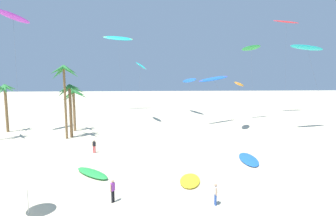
{
  "coord_description": "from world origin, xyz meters",
  "views": [
    {
      "loc": [
        -2.18,
        -8.2,
        9.46
      ],
      "look_at": [
        -0.51,
        17.33,
        6.31
      ],
      "focal_mm": 28.77,
      "sensor_mm": 36.0,
      "label": 1
    }
  ],
  "objects": [
    {
      "name": "palm_tree_3",
      "position": [
        -14.66,
        32.01,
        9.07
      ],
      "size": [
        4.27,
        4.49,
        10.9
      ],
      "color": "brown",
      "rests_on": "ground"
    },
    {
      "name": "flying_kite_0",
      "position": [
        -23.14,
        35.91,
        18.36
      ],
      "size": [
        5.85,
        11.26,
        19.34
      ],
      "color": "purple",
      "rests_on": "ground"
    },
    {
      "name": "flying_kite_2",
      "position": [
        9.86,
        42.51,
        8.72
      ],
      "size": [
        7.17,
        5.58,
        9.58
      ],
      "color": "blue",
      "rests_on": "ground"
    },
    {
      "name": "flying_kite_5",
      "position": [
        7.16,
        56.76,
        8.13
      ],
      "size": [
        3.14,
        9.84,
        8.94
      ],
      "color": "blue",
      "rests_on": "ground"
    },
    {
      "name": "flying_kite_6",
      "position": [
        -10.43,
        63.58,
        18.85
      ],
      "size": [
        7.79,
        10.06,
        19.79
      ],
      "color": "#19B2B7",
      "rests_on": "ground"
    },
    {
      "name": "grounded_kite_1",
      "position": [
        -7.77,
        16.83,
        0.19
      ],
      "size": [
        4.12,
        4.08,
        0.38
      ],
      "color": "green",
      "rests_on": "ground"
    },
    {
      "name": "palm_tree_2",
      "position": [
        -14.99,
        37.76,
        5.64
      ],
      "size": [
        4.5,
        4.4,
        7.11
      ],
      "color": "olive",
      "rests_on": "ground"
    },
    {
      "name": "flying_kite_9",
      "position": [
        23.67,
        35.44,
        13.94
      ],
      "size": [
        7.05,
        4.8,
        14.6
      ],
      "color": "#19B2B7",
      "rests_on": "ground"
    },
    {
      "name": "person_foreground_walker",
      "position": [
        -9.08,
        24.25,
        0.92
      ],
      "size": [
        0.51,
        0.24,
        1.67
      ],
      "color": "red",
      "rests_on": "ground"
    },
    {
      "name": "palm_tree_1",
      "position": [
        -25.96,
        37.54,
        6.34
      ],
      "size": [
        3.35,
        3.51,
        7.97
      ],
      "color": "brown",
      "rests_on": "ground"
    },
    {
      "name": "flying_kite_8",
      "position": [
        -4.03,
        45.73,
        11.27
      ],
      "size": [
        3.25,
        13.14,
        12.46
      ],
      "color": "#19B2B7",
      "rests_on": "ground"
    },
    {
      "name": "grounded_kite_0",
      "position": [
        8.68,
        20.19,
        0.13
      ],
      "size": [
        2.44,
        5.21,
        0.25
      ],
      "color": "blue",
      "rests_on": "ground"
    },
    {
      "name": "palm_tree_4",
      "position": [
        -14.26,
        33.03,
        6.43
      ],
      "size": [
        4.21,
        4.42,
        8.08
      ],
      "color": "brown",
      "rests_on": "ground"
    },
    {
      "name": "person_near_right",
      "position": [
        2.49,
        10.2,
        0.9
      ],
      "size": [
        0.21,
        0.51,
        1.64
      ],
      "color": "#284CA3",
      "rests_on": "ground"
    },
    {
      "name": "beach_umbrella",
      "position": [
        -10.55,
        9.73,
        2.37
      ],
      "size": [
        2.0,
        2.0,
        2.6
      ],
      "color": "beige",
      "rests_on": "ground"
    },
    {
      "name": "grounded_kite_2",
      "position": [
        1.26,
        14.55,
        0.14
      ],
      "size": [
        2.43,
        3.72,
        0.28
      ],
      "color": "yellow",
      "rests_on": "ground"
    },
    {
      "name": "flying_kite_3",
      "position": [
        29.98,
        55.42,
        21.93
      ],
      "size": [
        6.87,
        6.4,
        22.47
      ],
      "color": "red",
      "rests_on": "ground"
    },
    {
      "name": "flying_kite_7",
      "position": [
        18.5,
        46.64,
        14.97
      ],
      "size": [
        4.95,
        9.6,
        15.96
      ],
      "color": "green",
      "rests_on": "ground"
    },
    {
      "name": "flying_kite_1",
      "position": [
        12.97,
        37.04,
        7.92
      ],
      "size": [
        3.61,
        6.5,
        8.56
      ],
      "color": "orange",
      "rests_on": "ground"
    },
    {
      "name": "person_near_left",
      "position": [
        -5.04,
        11.12,
        0.97
      ],
      "size": [
        0.33,
        0.44,
        1.76
      ],
      "color": "black",
      "rests_on": "ground"
    }
  ]
}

